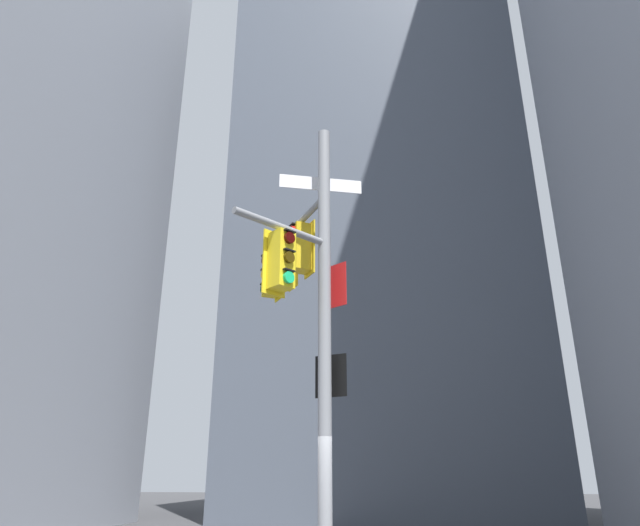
# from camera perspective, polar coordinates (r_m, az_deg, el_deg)

# --- Properties ---
(building_mid_block) EXTENTS (14.80, 14.80, 29.74)m
(building_mid_block) POSITION_cam_1_polar(r_m,az_deg,el_deg) (33.90, 6.25, 1.79)
(building_mid_block) COLOR #4C5460
(building_mid_block) RESTS_ON ground
(signal_pole_assembly) EXTENTS (2.51, 4.39, 8.25)m
(signal_pole_assembly) POSITION_cam_1_polar(r_m,az_deg,el_deg) (10.59, -1.96, -2.98)
(signal_pole_assembly) COLOR gray
(signal_pole_assembly) RESTS_ON ground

